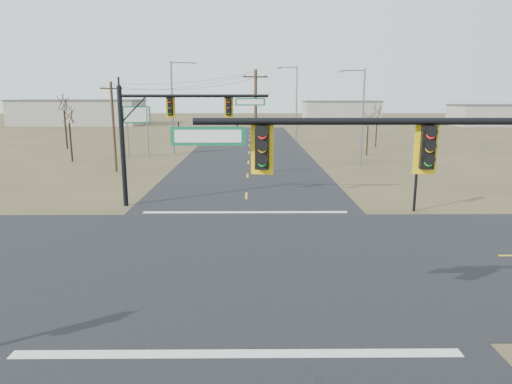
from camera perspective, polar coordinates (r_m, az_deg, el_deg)
ground at (r=19.67m, az=-1.69°, el=-8.12°), size 320.00×320.00×0.00m
road_ew at (r=19.67m, az=-1.69°, el=-8.09°), size 160.00×14.00×0.02m
road_ns at (r=19.67m, az=-1.69°, el=-8.08°), size 14.00×160.00×0.02m
stop_bar_near at (r=12.88m, az=-2.43°, el=-19.55°), size 12.00×0.40×0.01m
stop_bar_far at (r=26.83m, az=-1.35°, el=-2.54°), size 12.00×0.40×0.01m
mast_arm_near at (r=11.96m, az=21.25°, el=2.37°), size 10.34×0.49×6.76m
mast_arm_far at (r=28.31m, az=-10.78°, el=8.79°), size 9.05×0.51×7.33m
pedestal_signal_ne at (r=28.09m, az=19.62°, el=3.49°), size 0.65×0.55×3.98m
utility_pole_near at (r=39.27m, az=-0.04°, el=8.89°), size 2.12×0.69×8.87m
utility_pole_far at (r=42.73m, az=-17.39°, el=7.99°), size 1.94×0.23×7.94m
highway_sign at (r=52.99m, az=-14.65°, el=8.61°), size 2.90×0.83×5.58m
streetlight_a at (r=45.31m, az=12.96°, el=9.71°), size 2.59×0.42×9.25m
streetlight_b at (r=68.04m, az=4.88°, el=11.42°), size 3.05×0.43×10.91m
streetlight_c at (r=54.07m, az=-10.18°, el=10.94°), size 2.95×0.37×10.58m
bare_tree_a at (r=50.91m, az=-22.40°, el=9.00°), size 3.30×3.30×6.17m
bare_tree_b at (r=63.63m, az=-22.94°, el=10.38°), size 3.65×3.65×7.50m
bare_tree_c at (r=53.87m, az=13.86°, el=8.90°), size 2.82×2.82×5.31m
bare_tree_d at (r=62.68m, az=14.95°, el=9.85°), size 2.86×2.86×6.02m
warehouse_left at (r=115.82m, az=-21.16°, el=9.22°), size 28.00×14.00×5.50m
warehouse_mid at (r=130.86m, az=10.53°, el=9.94°), size 20.00×12.00×5.00m
warehouse_right at (r=117.06m, az=27.66°, el=8.44°), size 18.00×10.00×4.50m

